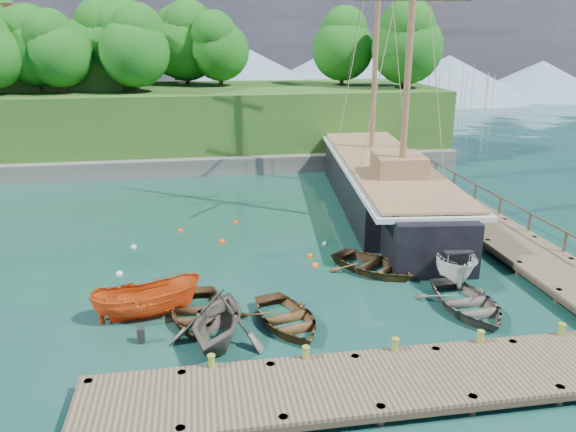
% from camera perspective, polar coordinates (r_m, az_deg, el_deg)
% --- Properties ---
extents(ground, '(160.00, 160.00, 0.00)m').
position_cam_1_polar(ground, '(23.42, 1.78, -8.70)').
color(ground, '#133C2C').
rests_on(ground, ground).
extents(dock_near, '(20.00, 3.20, 1.10)m').
position_cam_1_polar(dock_near, '(18.33, 12.32, -15.91)').
color(dock_near, '#473928').
rests_on(dock_near, ground).
extents(dock_east, '(3.20, 24.00, 1.10)m').
position_cam_1_polar(dock_east, '(33.20, 19.20, -0.67)').
color(dock_east, '#473928').
rests_on(dock_east, ground).
extents(bollard_0, '(0.26, 0.26, 0.45)m').
position_cam_1_polar(bollard_0, '(18.66, -7.67, -16.54)').
color(bollard_0, olive).
rests_on(bollard_0, ground).
extents(bollard_1, '(0.26, 0.26, 0.45)m').
position_cam_1_polar(bollard_1, '(18.93, 1.80, -15.82)').
color(bollard_1, olive).
rests_on(bollard_1, ground).
extents(bollard_2, '(0.26, 0.26, 0.45)m').
position_cam_1_polar(bollard_2, '(19.65, 10.71, -14.76)').
color(bollard_2, olive).
rests_on(bollard_2, ground).
extents(bollard_3, '(0.26, 0.26, 0.45)m').
position_cam_1_polar(bollard_3, '(20.78, 18.73, -13.51)').
color(bollard_3, olive).
rests_on(bollard_3, ground).
extents(bollard_4, '(0.26, 0.26, 0.45)m').
position_cam_1_polar(bollard_4, '(22.26, 25.74, -12.19)').
color(bollard_4, olive).
rests_on(bollard_4, ground).
extents(rowboat_0, '(3.22, 4.28, 0.84)m').
position_cam_1_polar(rowboat_0, '(22.45, -9.34, -10.20)').
color(rowboat_0, '#4E361C').
rests_on(rowboat_0, ground).
extents(rowboat_1, '(4.49, 4.87, 2.14)m').
position_cam_1_polar(rowboat_1, '(20.77, -7.08, -12.60)').
color(rowboat_1, '#61594E').
rests_on(rowboat_1, ground).
extents(rowboat_2, '(3.84, 4.66, 0.84)m').
position_cam_1_polar(rowboat_2, '(21.66, -0.09, -11.06)').
color(rowboat_2, '#55391D').
rests_on(rowboat_2, ground).
extents(rowboat_3, '(3.38, 4.57, 0.91)m').
position_cam_1_polar(rowboat_3, '(23.82, 17.73, -9.14)').
color(rowboat_3, '#585148').
rests_on(rowboat_3, ground).
extents(rowboat_4, '(4.94, 5.18, 0.87)m').
position_cam_1_polar(rowboat_4, '(26.48, 8.64, -5.60)').
color(rowboat_4, brown).
rests_on(rowboat_4, ground).
extents(motorboat_orange, '(4.42, 2.30, 1.62)m').
position_cam_1_polar(motorboat_orange, '(22.95, -13.98, -9.87)').
color(motorboat_orange, '#DE5015').
rests_on(motorboat_orange, ground).
extents(cabin_boat_white, '(2.54, 4.77, 1.75)m').
position_cam_1_polar(cabin_boat_white, '(26.71, 16.18, -5.94)').
color(cabin_boat_white, silver).
rests_on(cabin_boat_white, ground).
extents(schooner, '(7.91, 29.64, 22.11)m').
position_cam_1_polar(schooner, '(36.38, 9.65, 3.01)').
color(schooner, black).
rests_on(schooner, ground).
extents(mooring_buoy_0, '(0.33, 0.33, 0.33)m').
position_cam_1_polar(mooring_buoy_0, '(27.01, -16.75, -5.71)').
color(mooring_buoy_0, white).
rests_on(mooring_buoy_0, ground).
extents(mooring_buoy_1, '(0.35, 0.35, 0.35)m').
position_cam_1_polar(mooring_buoy_1, '(29.89, -6.73, -2.69)').
color(mooring_buoy_1, '#F2410D').
rests_on(mooring_buoy_1, ground).
extents(mooring_buoy_2, '(0.34, 0.34, 0.34)m').
position_cam_1_polar(mooring_buoy_2, '(27.86, 2.25, -4.16)').
color(mooring_buoy_2, '#E06000').
rests_on(mooring_buoy_2, ground).
extents(mooring_buoy_3, '(0.28, 0.28, 0.28)m').
position_cam_1_polar(mooring_buoy_3, '(29.49, 3.76, -2.90)').
color(mooring_buoy_3, silver).
rests_on(mooring_buoy_3, ground).
extents(mooring_buoy_4, '(0.33, 0.33, 0.33)m').
position_cam_1_polar(mooring_buoy_4, '(31.84, -10.86, -1.58)').
color(mooring_buoy_4, '#D74315').
rests_on(mooring_buoy_4, ground).
extents(mooring_buoy_5, '(0.31, 0.31, 0.31)m').
position_cam_1_polar(mooring_buoy_5, '(32.84, -5.32, -0.71)').
color(mooring_buoy_5, '#EE3900').
rests_on(mooring_buoy_5, ground).
extents(mooring_buoy_6, '(0.31, 0.31, 0.31)m').
position_cam_1_polar(mooring_buoy_6, '(30.05, -15.39, -3.13)').
color(mooring_buoy_6, silver).
rests_on(mooring_buoy_6, ground).
extents(mooring_buoy_7, '(0.35, 0.35, 0.35)m').
position_cam_1_polar(mooring_buoy_7, '(26.78, 2.76, -5.12)').
color(mooring_buoy_7, '#ED5920').
rests_on(mooring_buoy_7, ground).
extents(headland, '(51.00, 19.31, 12.90)m').
position_cam_1_polar(headland, '(52.82, -19.33, 11.69)').
color(headland, '#474744').
rests_on(headland, ground).
extents(distant_ridge, '(117.00, 40.00, 10.00)m').
position_cam_1_polar(distant_ridge, '(91.09, -4.23, 14.19)').
color(distant_ridge, '#728CA5').
rests_on(distant_ridge, ground).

